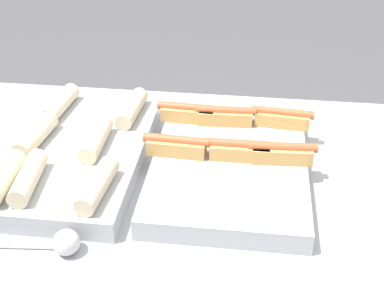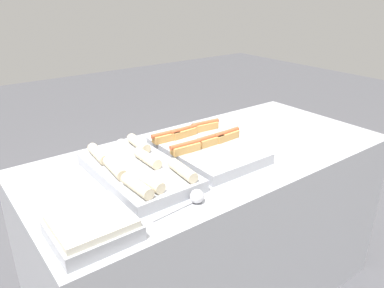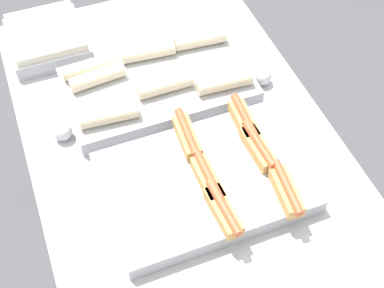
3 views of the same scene
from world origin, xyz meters
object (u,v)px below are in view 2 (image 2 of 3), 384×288
(tray_side_front, at_px, (92,228))
(serving_spoon_near, at_px, (194,198))
(tray_hotdogs, at_px, (205,148))
(serving_spoon_far, at_px, (119,145))
(tray_wraps, at_px, (138,170))

(tray_side_front, distance_m, serving_spoon_near, 0.39)
(tray_hotdogs, relative_size, serving_spoon_near, 2.29)
(tray_hotdogs, bearing_deg, tray_side_front, -157.73)
(tray_hotdogs, distance_m, serving_spoon_near, 0.45)
(serving_spoon_near, height_order, serving_spoon_far, same)
(serving_spoon_far, bearing_deg, tray_hotdogs, -43.91)
(tray_side_front, relative_size, serving_spoon_far, 1.09)
(tray_wraps, xyz_separation_m, serving_spoon_near, (0.07, -0.30, -0.01))
(tray_hotdogs, bearing_deg, tray_wraps, -177.22)
(serving_spoon_near, bearing_deg, tray_side_front, 174.39)
(tray_wraps, bearing_deg, serving_spoon_near, -77.93)
(serving_spoon_near, distance_m, serving_spoon_far, 0.62)
(tray_side_front, bearing_deg, serving_spoon_near, -5.61)
(tray_hotdogs, distance_m, tray_wraps, 0.38)
(tray_side_front, bearing_deg, tray_wraps, 39.91)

